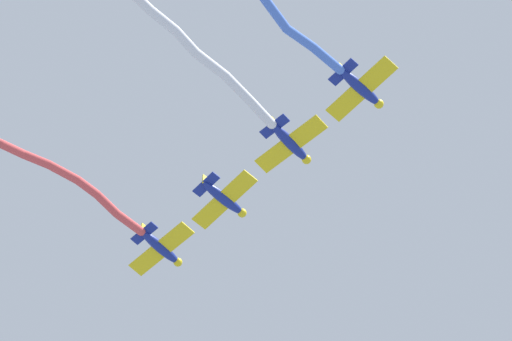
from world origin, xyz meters
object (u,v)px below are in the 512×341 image
at_px(airplane_left_wing, 291,143).
at_px(airplane_right_wing, 224,199).
at_px(airplane_lead, 361,88).
at_px(airplane_slot, 161,248).

distance_m(airplane_left_wing, airplane_right_wing, 6.91).
relative_size(airplane_lead, airplane_left_wing, 0.99).
relative_size(airplane_left_wing, airplane_right_wing, 1.01).
bearing_deg(airplane_right_wing, airplane_lead, -86.11).
bearing_deg(airplane_right_wing, airplane_left_wing, -86.11).
bearing_deg(airplane_lead, airplane_left_wing, 93.57).
height_order(airplane_lead, airplane_right_wing, same).
bearing_deg(airplane_left_wing, airplane_right_wing, 87.67).
height_order(airplane_lead, airplane_slot, airplane_slot).
relative_size(airplane_left_wing, airplane_slot, 1.01).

